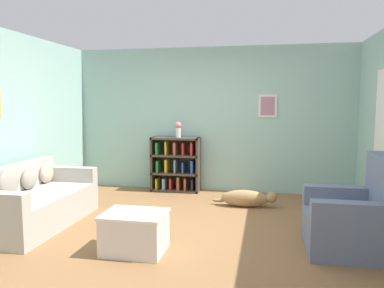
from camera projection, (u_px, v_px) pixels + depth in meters
The scene contains 9 objects.
ground_plane at pixel (186, 229), 4.77m from camera, with size 14.00×14.00×0.00m, color brown.
wall_back at pixel (212, 120), 6.82m from camera, with size 5.60×0.13×2.60m.
wall_left at pixel (4, 125), 5.11m from camera, with size 0.13×5.00×2.60m.
couch at pixel (33, 203), 4.89m from camera, with size 0.88×1.79×0.79m.
bookshelf at pixel (176, 165), 6.82m from camera, with size 0.88×0.33×0.98m.
recliner_chair at pixel (356, 219), 4.05m from camera, with size 0.89×0.92×1.05m.
coffee_table at pixel (135, 231), 4.02m from camera, with size 0.66×0.53×0.43m.
dog at pixel (247, 198), 5.78m from camera, with size 1.00×0.24×0.26m.
vase at pixel (178, 129), 6.72m from camera, with size 0.12×0.12×0.28m.
Camera 1 is at (0.97, -4.52, 1.60)m, focal length 35.00 mm.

